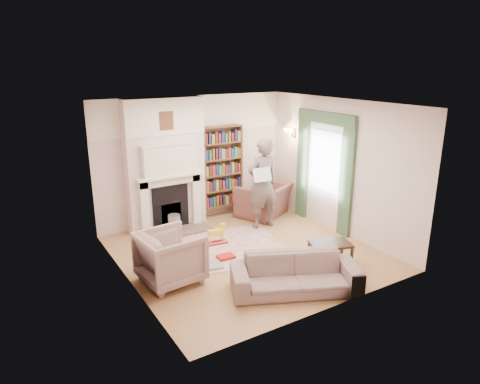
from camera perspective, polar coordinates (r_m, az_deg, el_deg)
floor at (r=8.24m, az=0.92°, el=-8.11°), size 4.50×4.50×0.00m
ceiling at (r=7.49m, az=1.02°, el=11.67°), size 4.50×4.50×0.00m
wall_back at (r=9.67m, az=-6.21°, el=4.38°), size 4.50×0.00×4.50m
wall_front at (r=6.06m, az=12.44°, el=-3.64°), size 4.50×0.00×4.50m
wall_left at (r=6.86m, az=-15.12°, el=-1.39°), size 0.00×4.50×4.50m
wall_right at (r=9.12m, az=13.02°, el=3.27°), size 0.00×4.50×4.50m
fireplace at (r=9.20m, az=-9.89°, el=3.50°), size 1.70×0.58×2.80m
bookcase at (r=9.89m, az=-2.44°, el=3.42°), size 1.00×0.24×1.85m
window at (r=9.38m, az=11.28°, el=4.07°), size 0.02×0.90×1.30m
curtain_left at (r=8.93m, az=14.04°, el=1.58°), size 0.07×0.32×2.40m
curtain_right at (r=9.92m, az=8.33°, el=3.44°), size 0.07×0.32×2.40m
pelmet at (r=9.19m, az=11.40°, el=9.70°), size 0.09×1.70×0.24m
wall_sconce at (r=9.99m, az=6.27°, el=7.71°), size 0.20×0.24×0.24m
rug at (r=8.41m, az=-3.24°, el=-7.56°), size 2.93×2.49×0.01m
armchair_reading at (r=10.07m, az=3.17°, el=-1.06°), size 1.49×1.42×0.75m
armchair_left at (r=7.16m, az=-9.24°, el=-8.57°), size 1.04×1.01×0.87m
sofa at (r=6.91m, az=7.38°, el=-10.74°), size 2.16×1.55×0.59m
man_reading at (r=9.18m, az=3.03°, el=1.13°), size 0.74×0.50×1.98m
newspaper at (r=8.86m, az=2.99°, el=2.32°), size 0.42×0.14×0.28m
coffee_table at (r=7.81m, az=11.89°, el=-8.16°), size 0.81×0.66×0.45m
paraffin_heater at (r=8.78m, az=-8.71°, el=-4.72°), size 0.24×0.24×0.55m
rocking_horse at (r=8.53m, az=-3.27°, el=-5.69°), size 0.49×0.24×0.42m
board_game at (r=7.72m, az=-3.66°, el=-9.73°), size 0.38×0.38×0.03m
game_box_lid at (r=8.00m, az=-1.89°, el=-8.63°), size 0.33×0.23×0.05m
comic_annuals at (r=7.97m, az=3.90°, el=-8.90°), size 0.67×0.63×0.02m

